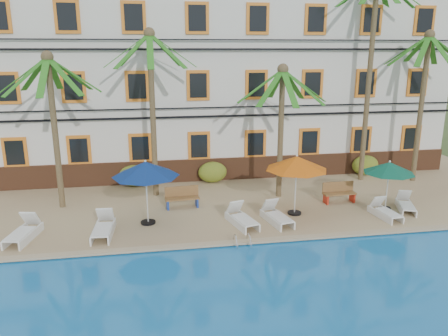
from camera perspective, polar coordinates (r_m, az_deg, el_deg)
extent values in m
plane|color=#384C23|center=(17.11, 4.54, -8.99)|extent=(100.00, 100.00, 0.00)
cube|color=tan|center=(21.61, 1.35, -3.31)|extent=(30.00, 12.00, 0.25)
cube|color=tan|center=(16.21, 5.33, -9.38)|extent=(30.00, 0.35, 0.06)
cube|color=silver|center=(25.47, -0.74, 11.32)|extent=(25.00, 6.00, 10.00)
cube|color=brown|center=(23.23, 0.46, -0.10)|extent=(25.00, 0.12, 1.20)
cube|color=orange|center=(23.53, -25.62, 1.83)|extent=(1.15, 0.10, 1.50)
cube|color=black|center=(23.49, -25.65, 1.80)|extent=(0.85, 0.04, 1.20)
cube|color=orange|center=(22.87, -18.39, 2.22)|extent=(1.15, 0.10, 1.50)
cube|color=black|center=(22.83, -18.41, 2.19)|extent=(0.85, 0.04, 1.20)
cube|color=orange|center=(22.60, -10.86, 2.58)|extent=(1.15, 0.10, 1.50)
cube|color=black|center=(22.55, -10.87, 2.55)|extent=(0.85, 0.04, 1.20)
cube|color=orange|center=(22.72, -3.27, 2.90)|extent=(1.15, 0.10, 1.50)
cube|color=black|center=(22.67, -3.26, 2.87)|extent=(0.85, 0.04, 1.20)
cube|color=orange|center=(23.23, 4.11, 3.16)|extent=(1.15, 0.10, 1.50)
cube|color=black|center=(23.18, 4.14, 3.13)|extent=(0.85, 0.04, 1.20)
cube|color=orange|center=(24.10, 11.07, 3.36)|extent=(1.15, 0.10, 1.50)
cube|color=black|center=(24.05, 11.11, 3.33)|extent=(0.85, 0.04, 1.20)
cube|color=orange|center=(25.30, 17.46, 3.50)|extent=(1.15, 0.10, 1.50)
cube|color=black|center=(25.26, 17.51, 3.48)|extent=(0.85, 0.04, 1.20)
cube|color=orange|center=(26.79, 23.21, 3.59)|extent=(1.15, 0.10, 1.50)
cube|color=black|center=(26.75, 23.27, 3.56)|extent=(0.85, 0.04, 1.20)
cube|color=orange|center=(23.09, -26.51, 9.33)|extent=(1.15, 0.10, 1.50)
cube|color=black|center=(23.04, -26.55, 9.31)|extent=(0.85, 0.04, 1.20)
cube|color=orange|center=(22.42, -19.07, 9.95)|extent=(1.15, 0.10, 1.50)
cube|color=black|center=(22.37, -19.09, 9.94)|extent=(0.85, 0.04, 1.20)
cube|color=orange|center=(22.13, -11.27, 10.43)|extent=(1.15, 0.10, 1.50)
cube|color=black|center=(22.08, -11.27, 10.42)|extent=(0.85, 0.04, 1.20)
cube|color=orange|center=(22.25, -3.40, 10.71)|extent=(1.15, 0.10, 1.50)
cube|color=black|center=(22.21, -3.38, 10.70)|extent=(0.85, 0.04, 1.20)
cube|color=orange|center=(22.77, 4.26, 10.81)|extent=(1.15, 0.10, 1.50)
cube|color=black|center=(22.73, 4.29, 10.79)|extent=(0.85, 0.04, 1.20)
cube|color=orange|center=(23.67, 11.46, 10.72)|extent=(1.15, 0.10, 1.50)
cube|color=black|center=(23.62, 11.51, 10.71)|extent=(0.85, 0.04, 1.20)
cube|color=orange|center=(24.89, 18.04, 10.49)|extent=(1.15, 0.10, 1.50)
cube|color=black|center=(24.84, 18.09, 10.48)|extent=(0.85, 0.04, 1.20)
cube|color=orange|center=(26.40, 23.93, 10.18)|extent=(1.15, 0.10, 1.50)
cube|color=black|center=(26.36, 23.99, 10.17)|extent=(0.85, 0.04, 1.20)
cube|color=orange|center=(22.39, -19.81, 18.11)|extent=(1.15, 0.10, 1.50)
cube|color=black|center=(22.34, -19.84, 18.12)|extent=(0.85, 0.04, 1.20)
cube|color=orange|center=(22.11, -11.72, 18.71)|extent=(1.15, 0.10, 1.50)
cube|color=black|center=(22.06, -11.73, 18.72)|extent=(0.85, 0.04, 1.20)
cube|color=orange|center=(22.23, -3.53, 18.96)|extent=(1.15, 0.10, 1.50)
cube|color=black|center=(22.18, -3.52, 18.97)|extent=(0.85, 0.04, 1.20)
cube|color=orange|center=(22.75, 4.43, 18.87)|extent=(1.15, 0.10, 1.50)
cube|color=black|center=(22.70, 4.46, 18.87)|extent=(0.85, 0.04, 1.20)
cube|color=orange|center=(23.64, 11.89, 18.46)|extent=(1.15, 0.10, 1.50)
cube|color=black|center=(23.59, 11.94, 18.47)|extent=(0.85, 0.04, 1.20)
cube|color=orange|center=(24.86, 18.68, 17.84)|extent=(1.15, 0.10, 1.50)
cube|color=black|center=(24.82, 18.73, 17.85)|extent=(0.85, 0.04, 1.20)
cube|color=orange|center=(26.37, 24.71, 17.09)|extent=(1.15, 0.10, 1.50)
cube|color=black|center=(26.33, 24.77, 17.09)|extent=(0.85, 0.04, 1.20)
cube|color=black|center=(22.50, 0.53, 6.82)|extent=(25.00, 0.08, 0.10)
cube|color=black|center=(22.43, 0.54, 7.95)|extent=(25.00, 0.08, 0.06)
cube|color=black|center=(22.25, 0.56, 15.25)|extent=(25.00, 0.08, 0.10)
cube|color=black|center=(22.25, 0.56, 16.41)|extent=(25.00, 0.08, 0.06)
cylinder|color=brown|center=(19.92, -21.17, 4.02)|extent=(0.26, 0.26, 6.47)
sphere|color=brown|center=(19.60, -22.10, 13.32)|extent=(0.50, 0.50, 0.50)
cube|color=#246E1A|center=(20.62, -21.31, 11.41)|extent=(0.28, 2.05, 1.48)
cube|color=#246E1A|center=(20.48, -23.47, 11.18)|extent=(1.65, 1.65, 1.48)
cube|color=#246E1A|center=(19.86, -24.80, 10.94)|extent=(2.05, 0.28, 1.48)
cube|color=#246E1A|center=(19.09, -24.47, 10.85)|extent=(1.65, 1.65, 1.48)
cube|color=#246E1A|center=(18.63, -22.52, 10.98)|extent=(0.28, 2.05, 1.48)
cube|color=#246E1A|center=(18.78, -20.15, 11.23)|extent=(1.65, 1.65, 1.48)
cube|color=#246E1A|center=(19.44, -18.90, 11.45)|extent=(2.05, 0.28, 1.48)
cube|color=#246E1A|center=(20.20, -19.44, 11.52)|extent=(1.65, 1.65, 1.48)
cylinder|color=brown|center=(20.38, -9.27, 6.48)|extent=(0.26, 0.26, 7.43)
sphere|color=brown|center=(20.16, -9.74, 16.97)|extent=(0.50, 0.50, 0.50)
cube|color=#246E1A|center=(21.16, -9.66, 14.92)|extent=(0.28, 2.05, 1.48)
cube|color=#246E1A|center=(20.88, -11.70, 14.82)|extent=(1.65, 1.65, 1.48)
cube|color=#246E1A|center=(20.17, -12.63, 14.76)|extent=(2.05, 0.28, 1.48)
cube|color=#246E1A|center=(19.44, -11.83, 14.79)|extent=(1.65, 1.65, 1.48)
cube|color=#246E1A|center=(19.13, -9.63, 14.89)|extent=(0.28, 2.05, 1.48)
cube|color=#246E1A|center=(19.44, -7.44, 14.98)|extent=(1.65, 1.65, 1.48)
cube|color=#246E1A|center=(20.18, -6.66, 15.02)|extent=(2.05, 0.28, 1.48)
cube|color=#246E1A|center=(20.88, -7.61, 14.99)|extent=(1.65, 1.65, 1.48)
cylinder|color=brown|center=(20.24, 7.40, 4.30)|extent=(0.26, 0.26, 5.91)
sphere|color=brown|center=(19.89, 7.70, 12.67)|extent=(0.50, 0.50, 0.50)
cube|color=#246E1A|center=(20.91, 6.80, 10.83)|extent=(0.28, 2.05, 1.48)
cube|color=#246E1A|center=(20.43, 5.06, 10.78)|extent=(1.65, 1.65, 1.48)
cube|color=#246E1A|center=(19.66, 4.74, 10.61)|extent=(2.05, 0.28, 1.48)
cube|color=#246E1A|center=(19.04, 6.16, 10.42)|extent=(1.65, 1.65, 1.48)
cube|color=#246E1A|center=(18.97, 8.53, 10.32)|extent=(0.28, 2.05, 1.48)
cube|color=#246E1A|center=(19.48, 10.31, 10.37)|extent=(1.65, 1.65, 1.48)
cube|color=#246E1A|center=(20.26, 10.42, 10.55)|extent=(2.05, 0.28, 1.48)
cube|color=#246E1A|center=(20.84, 8.96, 10.74)|extent=(1.65, 1.65, 1.48)
cylinder|color=brown|center=(23.63, 18.37, 10.44)|extent=(0.26, 0.26, 10.16)
cylinder|color=brown|center=(24.60, 24.30, 6.83)|extent=(0.26, 0.26, 7.44)
sphere|color=brown|center=(24.41, 25.28, 15.47)|extent=(0.50, 0.50, 0.50)
cube|color=#246E1A|center=(25.26, 23.77, 13.92)|extent=(0.28, 2.05, 1.48)
cube|color=#246E1A|center=(24.62, 22.71, 14.03)|extent=(1.65, 1.65, 1.48)
cube|color=#246E1A|center=(23.85, 23.01, 13.99)|extent=(2.05, 0.28, 1.48)
cube|color=#246E1A|center=(23.41, 24.59, 13.82)|extent=(1.65, 1.65, 1.48)
cube|color=#246E1A|center=(23.57, 26.49, 13.61)|extent=(0.28, 2.05, 1.48)
cube|color=#246E1A|center=(24.99, 27.07, 13.55)|extent=(2.05, 0.28, 1.48)
cube|color=#246E1A|center=(25.40, 25.54, 13.73)|extent=(1.65, 1.65, 1.48)
ellipsoid|color=#1D601B|center=(22.61, -11.72, -1.00)|extent=(1.50, 0.90, 1.10)
ellipsoid|color=#1D601B|center=(22.79, -1.51, -0.54)|extent=(1.50, 0.90, 1.10)
ellipsoid|color=#1D601B|center=(25.38, 17.96, 0.36)|extent=(1.50, 0.90, 1.10)
cylinder|color=black|center=(17.93, -9.87, -7.00)|extent=(0.59, 0.59, 0.08)
cylinder|color=silver|center=(17.51, -10.05, -3.29)|extent=(0.06, 0.06, 2.53)
cone|color=navy|center=(17.22, -10.21, -0.12)|extent=(2.64, 2.64, 0.58)
sphere|color=silver|center=(17.13, -10.26, 0.90)|extent=(0.10, 0.10, 0.10)
cylinder|color=black|center=(18.87, 9.18, -5.80)|extent=(0.58, 0.58, 0.08)
cylinder|color=silver|center=(18.48, 9.34, -2.31)|extent=(0.06, 0.06, 2.50)
cone|color=#CC570D|center=(18.20, 9.47, 0.66)|extent=(2.60, 2.60, 0.57)
sphere|color=silver|center=(18.13, 9.51, 1.62)|extent=(0.10, 0.10, 0.10)
cylinder|color=black|center=(20.43, 20.29, -4.95)|extent=(0.49, 0.49, 0.07)
cylinder|color=silver|center=(20.12, 20.55, -2.23)|extent=(0.06, 0.06, 2.10)
cone|color=#0B4F3A|center=(19.90, 20.78, 0.05)|extent=(2.19, 2.19, 0.48)
sphere|color=silver|center=(19.84, 20.85, 0.79)|extent=(0.10, 0.10, 0.10)
cube|color=white|center=(17.53, -25.16, -7.82)|extent=(0.88, 1.44, 0.06)
cube|color=white|center=(18.20, -23.94, -6.03)|extent=(0.71, 0.61, 0.67)
cube|color=white|center=(17.94, -25.61, -7.96)|extent=(0.45, 1.88, 0.31)
cube|color=white|center=(17.66, -23.82, -8.10)|extent=(0.45, 1.88, 0.31)
cube|color=white|center=(16.87, -15.65, -7.76)|extent=(0.70, 1.38, 0.06)
cube|color=white|center=(17.64, -15.24, -5.87)|extent=(0.65, 0.53, 0.67)
cube|color=white|center=(17.23, -16.50, -7.97)|extent=(0.17, 1.92, 0.31)
cube|color=white|center=(17.13, -14.43, -7.96)|extent=(0.17, 1.92, 0.31)
cube|color=white|center=(17.20, 2.74, -6.77)|extent=(0.92, 1.42, 0.06)
cube|color=white|center=(17.86, 1.41, -5.09)|extent=(0.71, 0.62, 0.65)
cube|color=white|center=(17.34, 1.46, -7.17)|extent=(0.54, 1.81, 0.30)
cube|color=white|center=(17.60, 3.23, -6.84)|extent=(0.54, 1.81, 0.30)
cube|color=white|center=(17.56, 7.31, -6.41)|extent=(0.85, 1.38, 0.06)
cube|color=white|center=(18.21, 6.00, -4.79)|extent=(0.68, 0.59, 0.64)
cube|color=white|center=(17.69, 6.06, -6.79)|extent=(0.43, 1.81, 0.30)
cube|color=white|center=(17.96, 7.75, -6.50)|extent=(0.43, 1.81, 0.30)
cube|color=white|center=(19.19, 20.74, -5.49)|extent=(0.67, 1.23, 0.05)
cube|color=white|center=(19.74, 19.40, -4.14)|extent=(0.59, 0.49, 0.59)
cube|color=white|center=(19.26, 19.64, -5.80)|extent=(0.24, 1.67, 0.27)
cube|color=white|center=(19.57, 20.95, -5.59)|extent=(0.24, 1.67, 0.27)
cube|color=white|center=(20.29, 22.80, -4.59)|extent=(0.92, 1.30, 0.05)
cube|color=white|center=(20.98, 22.42, -3.30)|extent=(0.66, 0.60, 0.59)
cube|color=white|center=(20.49, 21.88, -4.75)|extent=(0.64, 1.60, 0.27)
cube|color=white|center=(20.61, 23.37, -4.80)|extent=(0.64, 1.60, 0.27)
cube|color=olive|center=(19.29, -5.48, -3.97)|extent=(1.53, 0.57, 0.06)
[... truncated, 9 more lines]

